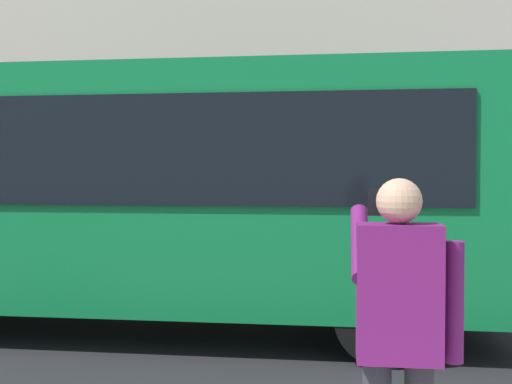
% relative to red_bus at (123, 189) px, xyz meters
% --- Properties ---
extents(ground_plane, '(60.00, 60.00, 0.00)m').
position_rel_red_bus_xyz_m(ground_plane, '(-3.05, -0.39, -1.68)').
color(ground_plane, '#232326').
extents(red_bus, '(9.05, 2.54, 3.08)m').
position_rel_red_bus_xyz_m(red_bus, '(0.00, 0.00, 0.00)').
color(red_bus, '#0F7238').
rests_on(red_bus, ground_plane).
extents(pedestrian_photographer, '(0.53, 0.52, 1.70)m').
position_rel_red_bus_xyz_m(pedestrian_photographer, '(-2.88, 4.22, -0.54)').
color(pedestrian_photographer, '#2D2D33').
rests_on(pedestrian_photographer, sidewalk_curb).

